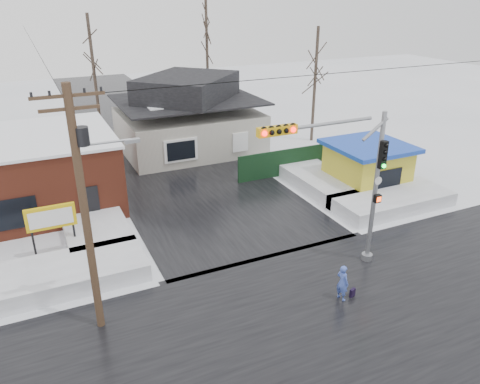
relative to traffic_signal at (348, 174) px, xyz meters
name	(u,v)px	position (x,y,z in m)	size (l,w,h in m)	color
ground	(333,321)	(-2.43, -2.97, -4.54)	(120.00, 120.00, 0.00)	white
road_ns	(333,321)	(-2.43, -2.97, -4.53)	(10.00, 120.00, 0.02)	black
road_ew	(333,321)	(-2.43, -2.97, -4.53)	(120.00, 10.00, 0.02)	black
snowbank_nw	(62,275)	(-11.43, 4.03, -4.14)	(7.00, 3.00, 0.80)	white
snowbank_ne	(392,201)	(6.57, 4.03, -4.14)	(7.00, 3.00, 0.80)	white
snowbank_nside_w	(92,218)	(-9.43, 9.03, -4.14)	(3.00, 8.00, 0.80)	white
snowbank_nside_e	(314,177)	(4.57, 9.03, -4.14)	(3.00, 8.00, 0.80)	white
traffic_signal	(348,174)	(0.00, 0.00, 0.00)	(6.05, 0.68, 7.00)	gray
utility_pole	(85,201)	(-10.36, 0.53, 0.57)	(3.15, 0.44, 9.00)	#382619
brick_building	(2,175)	(-13.43, 13.03, -2.46)	(12.20, 8.20, 4.12)	brown
marquee_sign	(51,219)	(-11.43, 6.53, -2.62)	(2.20, 0.21, 2.55)	black
house	(188,116)	(-0.43, 19.03, -1.92)	(10.40, 8.40, 5.76)	#B8B3A6
kiosk	(367,166)	(7.07, 7.03, -3.08)	(4.60, 4.60, 2.88)	gold
fence	(292,161)	(4.07, 11.03, -3.64)	(8.00, 0.12, 1.80)	black
tree_far_left	(90,42)	(-6.43, 23.03, 3.41)	(3.00, 3.00, 10.00)	#332821
tree_far_mid	(206,15)	(3.57, 25.03, 5.00)	(3.00, 3.00, 12.00)	#332821
tree_far_right	(317,51)	(9.57, 17.03, 2.62)	(3.00, 3.00, 9.00)	#332821
pedestrian	(342,283)	(-1.34, -1.94, -3.76)	(0.57, 0.37, 1.56)	#435DBD
shopping_bag	(352,293)	(-0.82, -2.00, -4.36)	(0.28, 0.12, 0.35)	black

